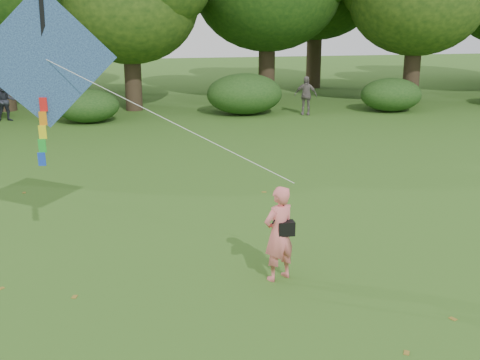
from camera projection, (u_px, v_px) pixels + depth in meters
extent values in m
plane|color=#265114|center=(273.00, 293.00, 10.50)|extent=(100.00, 100.00, 0.00)
imported|color=#F17172|center=(279.00, 234.00, 10.81)|extent=(0.77, 0.66, 1.77)
imported|color=#272934|center=(5.00, 101.00, 25.97)|extent=(0.98, 0.83, 1.78)
imported|color=slate|center=(306.00, 96.00, 27.54)|extent=(1.13, 0.81, 1.77)
cube|color=black|center=(286.00, 228.00, 10.77)|extent=(0.30, 0.20, 0.26)
cylinder|color=black|center=(280.00, 211.00, 10.65)|extent=(0.33, 0.14, 0.47)
cube|color=#265BA5|center=(45.00, 59.00, 10.89)|extent=(2.57, 0.41, 2.58)
cube|color=black|center=(45.00, 59.00, 10.92)|extent=(0.17, 0.40, 2.36)
cylinder|color=white|center=(168.00, 120.00, 10.72)|extent=(4.25, 1.79, 2.08)
cube|color=red|center=(43.00, 104.00, 11.12)|extent=(0.14, 0.06, 0.26)
cube|color=orange|center=(43.00, 118.00, 11.19)|extent=(0.14, 0.06, 0.26)
cube|color=yellow|center=(43.00, 132.00, 11.26)|extent=(0.14, 0.06, 0.26)
cube|color=green|center=(42.00, 146.00, 11.32)|extent=(0.14, 0.06, 0.26)
cube|color=blue|center=(42.00, 159.00, 11.39)|extent=(0.14, 0.06, 0.26)
cylinder|color=#3A2D1E|center=(4.00, 70.00, 28.36)|extent=(0.88, 0.88, 3.85)
cylinder|color=#3A2D1E|center=(133.00, 77.00, 28.59)|extent=(0.80, 0.80, 3.15)
ellipsoid|color=#1E3F11|center=(129.00, 4.00, 27.66)|extent=(6.40, 6.40, 5.44)
cylinder|color=#3A2D1E|center=(267.00, 65.00, 31.65)|extent=(0.86, 0.86, 3.67)
cylinder|color=#3A2D1E|center=(412.00, 70.00, 30.57)|extent=(0.83, 0.83, 3.43)
cylinder|color=#3A2D1E|center=(79.00, 61.00, 35.08)|extent=(0.84, 0.84, 3.50)
cylinder|color=#3A2D1E|center=(314.00, 54.00, 36.56)|extent=(0.90, 0.90, 4.02)
ellipsoid|color=#264919|center=(88.00, 106.00, 25.73)|extent=(2.66, 2.09, 1.42)
ellipsoid|color=#264919|center=(244.00, 94.00, 27.67)|extent=(3.50, 2.75, 1.88)
ellipsoid|color=#264919|center=(391.00, 95.00, 28.49)|extent=(2.94, 2.31, 1.58)
cube|color=olive|center=(1.00, 288.00, 10.66)|extent=(0.14, 0.14, 0.01)
cube|color=olive|center=(264.00, 192.00, 16.20)|extent=(0.13, 0.09, 0.01)
cube|color=olive|center=(453.00, 319.00, 9.62)|extent=(0.12, 0.14, 0.01)
cube|color=olive|center=(24.00, 193.00, 16.14)|extent=(0.09, 0.13, 0.01)
cube|color=olive|center=(407.00, 353.00, 8.68)|extent=(0.13, 0.14, 0.01)
cube|color=olive|center=(75.00, 297.00, 10.35)|extent=(0.11, 0.14, 0.01)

